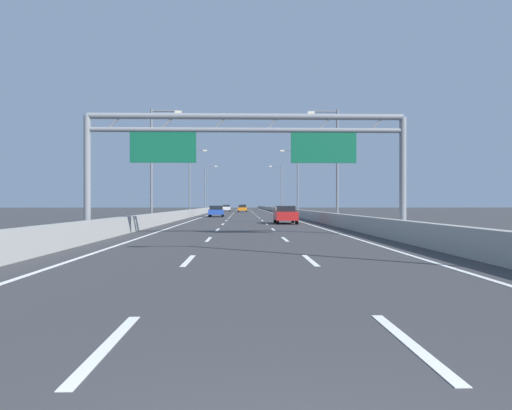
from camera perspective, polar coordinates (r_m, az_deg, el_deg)
ground_plane at (r=102.58m, az=-1.42°, el=-0.81°), size 260.00×260.00×0.00m
lane_dash_left_0 at (r=6.49m, az=-16.21°, el=-14.79°), size 0.16×3.00×0.01m
lane_dash_left_1 at (r=15.25m, az=-7.56°, el=-6.17°), size 0.16×3.00×0.01m
lane_dash_left_2 at (r=24.18m, az=-5.32°, el=-3.84°), size 0.16×3.00×0.01m
lane_dash_left_3 at (r=33.15m, az=-4.29°, el=-2.76°), size 0.16×3.00×0.01m
lane_dash_left_4 at (r=42.13m, az=-3.71°, el=-2.15°), size 0.16×3.00×0.01m
lane_dash_left_5 at (r=51.12m, az=-3.32°, el=-1.75°), size 0.16×3.00×0.01m
lane_dash_left_6 at (r=60.11m, az=-3.06°, el=-1.47°), size 0.16×3.00×0.01m
lane_dash_left_7 at (r=69.11m, az=-2.86°, el=-1.26°), size 0.16×3.00×0.01m
lane_dash_left_8 at (r=78.10m, az=-2.71°, el=-1.10°), size 0.16×3.00×0.01m
lane_dash_left_9 at (r=87.10m, az=-2.59°, el=-0.97°), size 0.16×3.00×0.01m
lane_dash_left_10 at (r=96.10m, az=-2.49°, el=-0.87°), size 0.16×3.00×0.01m
lane_dash_left_11 at (r=105.10m, az=-2.41°, el=-0.78°), size 0.16×3.00×0.01m
lane_dash_left_12 at (r=114.09m, az=-2.34°, el=-0.71°), size 0.16×3.00×0.01m
lane_dash_left_13 at (r=123.09m, az=-2.28°, el=-0.65°), size 0.16×3.00×0.01m
lane_dash_left_14 at (r=132.09m, az=-2.23°, el=-0.60°), size 0.16×3.00×0.01m
lane_dash_left_15 at (r=141.09m, az=-2.19°, el=-0.55°), size 0.16×3.00×0.01m
lane_dash_left_16 at (r=150.09m, az=-2.15°, el=-0.51°), size 0.16×3.00×0.01m
lane_dash_left_17 at (r=159.09m, az=-2.11°, el=-0.47°), size 0.16×3.00×0.01m
lane_dash_right_0 at (r=6.61m, az=16.77°, el=-14.53°), size 0.16×3.00×0.01m
lane_dash_right_1 at (r=15.30m, az=6.05°, el=-6.15°), size 0.16×3.00×0.01m
lane_dash_right_2 at (r=24.21m, az=3.23°, el=-3.83°), size 0.16×3.00×0.01m
lane_dash_right_3 at (r=33.17m, az=1.94°, el=-2.76°), size 0.16×3.00×0.01m
lane_dash_right_4 at (r=42.15m, az=1.19°, el=-2.14°), size 0.16×3.00×0.01m
lane_dash_right_5 at (r=51.14m, az=0.71°, el=-1.74°), size 0.16×3.00×0.01m
lane_dash_right_6 at (r=60.13m, az=0.37°, el=-1.46°), size 0.16×3.00×0.01m
lane_dash_right_7 at (r=69.12m, az=0.12°, el=-1.26°), size 0.16×3.00×0.01m
lane_dash_right_8 at (r=78.11m, az=-0.07°, el=-1.10°), size 0.16×3.00×0.01m
lane_dash_right_9 at (r=87.11m, az=-0.22°, el=-0.97°), size 0.16×3.00×0.01m
lane_dash_right_10 at (r=96.11m, az=-0.34°, el=-0.87°), size 0.16×3.00×0.01m
lane_dash_right_11 at (r=105.10m, az=-0.45°, el=-0.78°), size 0.16×3.00×0.01m
lane_dash_right_12 at (r=114.10m, az=-0.53°, el=-0.71°), size 0.16×3.00×0.01m
lane_dash_right_13 at (r=123.10m, az=-0.61°, el=-0.65°), size 0.16×3.00×0.01m
lane_dash_right_14 at (r=132.10m, az=-0.67°, el=-0.60°), size 0.16×3.00×0.01m
lane_dash_right_15 at (r=141.09m, az=-0.73°, el=-0.55°), size 0.16×3.00×0.01m
lane_dash_right_16 at (r=150.09m, az=-0.77°, el=-0.51°), size 0.16×3.00×0.01m
lane_dash_right_17 at (r=159.09m, az=-0.82°, el=-0.47°), size 0.16×3.00×0.01m
edge_line_left at (r=90.73m, az=-4.73°, el=-0.93°), size 0.16×176.00×0.01m
edge_line_right at (r=90.75m, az=1.91°, el=-0.93°), size 0.16×176.00×0.01m
barrier_left at (r=112.78m, az=-4.94°, el=-0.48°), size 0.45×220.00×0.95m
barrier_right at (r=112.80m, az=2.07°, el=-0.48°), size 0.45×220.00×0.95m
sign_gantry at (r=26.58m, az=-1.15°, el=6.93°), size 16.69×0.36×6.36m
streetlamp_left_mid at (r=43.04m, az=-11.29°, el=5.08°), size 2.58×0.28×9.50m
streetlamp_right_mid at (r=43.11m, az=8.75°, el=5.08°), size 2.58×0.28×9.50m
streetlamp_left_far at (r=73.13m, az=-7.24°, el=3.04°), size 2.58×0.28×9.50m
streetlamp_right_far at (r=73.18m, az=4.49°, el=3.04°), size 2.58×0.28×9.50m
streetlamp_left_distant at (r=103.41m, az=-5.57°, el=2.19°), size 2.58×0.28×9.50m
streetlamp_right_distant at (r=103.44m, az=2.72°, el=2.19°), size 2.58×0.28×9.50m
orange_car at (r=105.32m, az=-1.53°, el=-0.39°), size 1.80×4.56×1.40m
white_car at (r=114.66m, az=-3.31°, el=-0.33°), size 1.73×4.29×1.46m
blue_car at (r=66.10m, az=-4.45°, el=-0.68°), size 1.87×4.29×1.45m
red_car at (r=43.25m, az=3.30°, el=-1.07°), size 1.78×4.37×1.51m
yellow_car at (r=130.60m, az=-1.44°, el=-0.27°), size 1.77×4.24×1.50m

